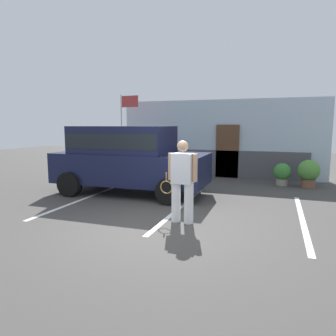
{
  "coord_description": "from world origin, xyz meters",
  "views": [
    {
      "loc": [
        2.24,
        -5.82,
        2.08
      ],
      "look_at": [
        -0.24,
        1.2,
        1.05
      ],
      "focal_mm": 33.19,
      "sensor_mm": 36.0,
      "label": 1
    }
  ],
  "objects_px": {
    "potted_plant_by_porch": "(282,173)",
    "flag_pole": "(125,120)",
    "potted_plant_secondary": "(309,172)",
    "parked_suv": "(128,156)",
    "tennis_player_man": "(182,181)"
  },
  "relations": [
    {
      "from": "potted_plant_secondary",
      "to": "parked_suv",
      "type": "bearing_deg",
      "value": -152.16
    },
    {
      "from": "potted_plant_secondary",
      "to": "flag_pole",
      "type": "relative_size",
      "value": 0.28
    },
    {
      "from": "parked_suv",
      "to": "potted_plant_secondary",
      "type": "distance_m",
      "value": 6.04
    },
    {
      "from": "tennis_player_man",
      "to": "flag_pole",
      "type": "relative_size",
      "value": 0.53
    },
    {
      "from": "flag_pole",
      "to": "potted_plant_by_porch",
      "type": "bearing_deg",
      "value": -0.88
    },
    {
      "from": "potted_plant_by_porch",
      "to": "potted_plant_secondary",
      "type": "relative_size",
      "value": 0.83
    },
    {
      "from": "potted_plant_by_porch",
      "to": "parked_suv",
      "type": "bearing_deg",
      "value": -147.11
    },
    {
      "from": "potted_plant_by_porch",
      "to": "flag_pole",
      "type": "distance_m",
      "value": 6.35
    },
    {
      "from": "parked_suv",
      "to": "flag_pole",
      "type": "distance_m",
      "value": 3.57
    },
    {
      "from": "potted_plant_by_porch",
      "to": "tennis_player_man",
      "type": "bearing_deg",
      "value": -112.02
    },
    {
      "from": "parked_suv",
      "to": "flag_pole",
      "type": "height_order",
      "value": "flag_pole"
    },
    {
      "from": "potted_plant_by_porch",
      "to": "flag_pole",
      "type": "bearing_deg",
      "value": 179.12
    },
    {
      "from": "tennis_player_man",
      "to": "flag_pole",
      "type": "xyz_separation_m",
      "value": [
        -4.0,
        5.22,
        1.36
      ]
    },
    {
      "from": "parked_suv",
      "to": "potted_plant_by_porch",
      "type": "distance_m",
      "value": 5.38
    },
    {
      "from": "tennis_player_man",
      "to": "potted_plant_by_porch",
      "type": "bearing_deg",
      "value": -107.84
    }
  ]
}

